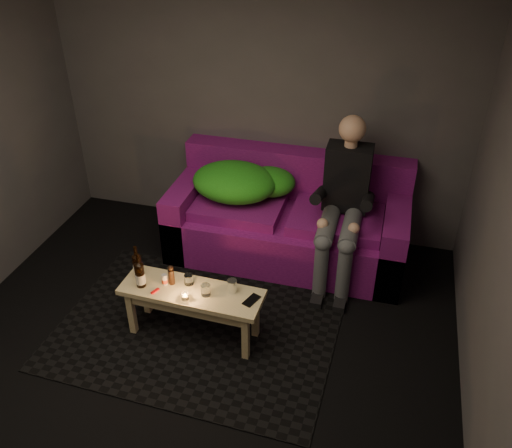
{
  "coord_description": "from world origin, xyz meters",
  "views": [
    {
      "loc": [
        1.26,
        -2.46,
        3.14
      ],
      "look_at": [
        0.24,
        1.28,
        0.62
      ],
      "focal_mm": 38.0,
      "sensor_mm": 36.0,
      "label": 1
    }
  ],
  "objects_px": {
    "sofa": "(289,221)",
    "coffee_table": "(192,298)",
    "beer_bottle_a": "(138,265)",
    "person": "(343,200)",
    "beer_bottle_b": "(140,274)",
    "steel_cup": "(232,286)"
  },
  "relations": [
    {
      "from": "person",
      "to": "beer_bottle_b",
      "type": "relative_size",
      "value": 4.85
    },
    {
      "from": "beer_bottle_a",
      "to": "beer_bottle_b",
      "type": "height_order",
      "value": "beer_bottle_b"
    },
    {
      "from": "sofa",
      "to": "beer_bottle_a",
      "type": "distance_m",
      "value": 1.6
    },
    {
      "from": "person",
      "to": "steel_cup",
      "type": "xyz_separation_m",
      "value": [
        -0.68,
        -1.08,
        -0.25
      ]
    },
    {
      "from": "person",
      "to": "beer_bottle_a",
      "type": "distance_m",
      "value": 1.83
    },
    {
      "from": "coffee_table",
      "to": "beer_bottle_b",
      "type": "xyz_separation_m",
      "value": [
        -0.39,
        -0.05,
        0.19
      ]
    },
    {
      "from": "coffee_table",
      "to": "beer_bottle_a",
      "type": "xyz_separation_m",
      "value": [
        -0.46,
        0.05,
        0.19
      ]
    },
    {
      "from": "steel_cup",
      "to": "beer_bottle_a",
      "type": "bearing_deg",
      "value": -178.86
    },
    {
      "from": "person",
      "to": "steel_cup",
      "type": "distance_m",
      "value": 1.3
    },
    {
      "from": "sofa",
      "to": "coffee_table",
      "type": "xyz_separation_m",
      "value": [
        -0.48,
        -1.33,
        0.03
      ]
    },
    {
      "from": "person",
      "to": "sofa",
      "type": "bearing_deg",
      "value": 160.74
    },
    {
      "from": "sofa",
      "to": "beer_bottle_a",
      "type": "bearing_deg",
      "value": -126.46
    },
    {
      "from": "beer_bottle_b",
      "to": "sofa",
      "type": "bearing_deg",
      "value": 57.68
    },
    {
      "from": "sofa",
      "to": "beer_bottle_b",
      "type": "bearing_deg",
      "value": -122.32
    },
    {
      "from": "person",
      "to": "beer_bottle_a",
      "type": "relative_size",
      "value": 5.15
    },
    {
      "from": "steel_cup",
      "to": "beer_bottle_b",
      "type": "bearing_deg",
      "value": -170.4
    },
    {
      "from": "sofa",
      "to": "beer_bottle_a",
      "type": "height_order",
      "value": "sofa"
    },
    {
      "from": "person",
      "to": "steel_cup",
      "type": "height_order",
      "value": "person"
    },
    {
      "from": "sofa",
      "to": "coffee_table",
      "type": "relative_size",
      "value": 1.95
    },
    {
      "from": "coffee_table",
      "to": "beer_bottle_b",
      "type": "relative_size",
      "value": 3.73
    },
    {
      "from": "person",
      "to": "beer_bottle_b",
      "type": "bearing_deg",
      "value": -139.07
    },
    {
      "from": "person",
      "to": "beer_bottle_b",
      "type": "height_order",
      "value": "person"
    }
  ]
}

